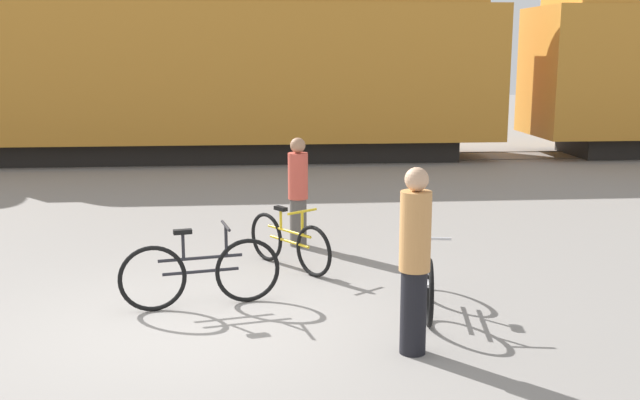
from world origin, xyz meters
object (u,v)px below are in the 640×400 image
(bicycle_silver, at_px, (426,276))
(person_in_tan, at_px, (415,260))
(bicycle_black, at_px, (201,273))
(freight_train, at_px, (229,50))
(person_in_red, at_px, (298,191))
(bicycle_yellow, at_px, (289,242))

(bicycle_silver, height_order, person_in_tan, person_in_tan)
(bicycle_black, distance_m, bicycle_silver, 2.48)
(freight_train, xyz_separation_m, bicycle_black, (0.02, -11.60, -2.41))
(person_in_red, bearing_deg, person_in_tan, -49.42)
(freight_train, distance_m, person_in_tan, 13.38)
(person_in_tan, bearing_deg, bicycle_silver, 147.10)
(bicycle_silver, distance_m, bicycle_yellow, 2.22)
(bicycle_yellow, height_order, person_in_red, person_in_red)
(bicycle_black, xyz_separation_m, person_in_red, (1.22, 2.56, 0.42))
(bicycle_black, bearing_deg, person_in_tan, -35.71)
(freight_train, xyz_separation_m, bicycle_yellow, (1.06, -10.19, -2.45))
(bicycle_yellow, xyz_separation_m, person_in_red, (0.18, 1.15, 0.46))
(freight_train, height_order, bicycle_yellow, freight_train)
(bicycle_black, height_order, bicycle_yellow, bicycle_black)
(person_in_red, bearing_deg, freight_train, 126.61)
(freight_train, relative_size, bicycle_yellow, 32.48)
(freight_train, height_order, bicycle_silver, freight_train)
(person_in_tan, relative_size, person_in_red, 1.12)
(freight_train, relative_size, bicycle_black, 24.94)
(bicycle_black, bearing_deg, bicycle_yellow, 53.60)
(freight_train, distance_m, bicycle_yellow, 10.53)
(freight_train, distance_m, person_in_red, 9.34)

